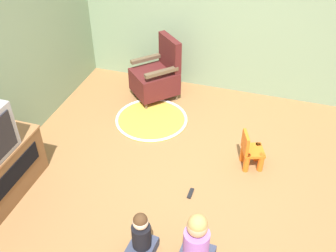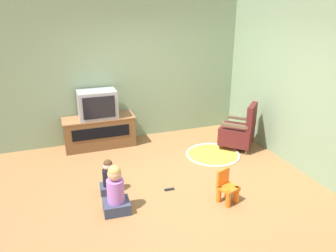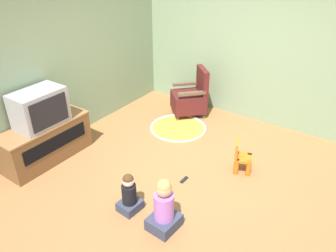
{
  "view_description": "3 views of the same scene",
  "coord_description": "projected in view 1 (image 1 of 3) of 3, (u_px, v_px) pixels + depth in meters",
  "views": [
    {
      "loc": [
        -3.08,
        -0.81,
        3.26
      ],
      "look_at": [
        -0.05,
        0.15,
        0.84
      ],
      "focal_mm": 42.0,
      "sensor_mm": 36.0,
      "label": 1
    },
    {
      "loc": [
        -1.59,
        -4.2,
        2.68
      ],
      "look_at": [
        0.01,
        0.31,
        0.87
      ],
      "focal_mm": 35.0,
      "sensor_mm": 36.0,
      "label": 2
    },
    {
      "loc": [
        -3.23,
        -2.03,
        2.93
      ],
      "look_at": [
        0.03,
        0.25,
        0.68
      ],
      "focal_mm": 35.0,
      "sensor_mm": 36.0,
      "label": 3
    }
  ],
  "objects": [
    {
      "name": "black_armchair",
      "position": [
        157.0,
        76.0,
        5.75
      ],
      "size": [
        0.8,
        0.8,
        0.91
      ],
      "rotation": [
        0.0,
        0.0,
        3.95
      ],
      "color": "brown",
      "rests_on": "ground_plane"
    },
    {
      "name": "child_watching_center",
      "position": [
        196.0,
        246.0,
        3.48
      ],
      "size": [
        0.37,
        0.33,
        0.69
      ],
      "rotation": [
        0.0,
        0.0,
        -0.06
      ],
      "color": "#33384C",
      "rests_on": "ground_plane"
    },
    {
      "name": "child_watching_left",
      "position": [
        141.0,
        237.0,
        3.64
      ],
      "size": [
        0.29,
        0.26,
        0.54
      ],
      "rotation": [
        0.0,
        0.0,
        -0.07
      ],
      "color": "#33384C",
      "rests_on": "ground_plane"
    },
    {
      "name": "wall_right",
      "position": [
        256.0,
        0.0,
        5.25
      ],
      "size": [
        0.12,
        5.25,
        2.81
      ],
      "color": "gray",
      "rests_on": "ground_plane"
    },
    {
      "name": "yellow_kid_chair",
      "position": [
        251.0,
        153.0,
        4.63
      ],
      "size": [
        0.32,
        0.32,
        0.48
      ],
      "rotation": [
        0.0,
        0.0,
        0.36
      ],
      "color": "orange",
      "rests_on": "ground_plane"
    },
    {
      "name": "play_mat",
      "position": [
        151.0,
        119.0,
        5.48
      ],
      "size": [
        1.01,
        1.01,
        0.04
      ],
      "color": "gold",
      "rests_on": "ground_plane"
    },
    {
      "name": "remote_control",
      "position": [
        191.0,
        193.0,
        4.37
      ],
      "size": [
        0.15,
        0.05,
        0.02
      ],
      "rotation": [
        0.0,
        0.0,
        3.11
      ],
      "color": "black",
      "rests_on": "ground_plane"
    },
    {
      "name": "ground_plane",
      "position": [
        181.0,
        183.0,
        4.5
      ],
      "size": [
        30.0,
        30.0,
        0.0
      ],
      "primitive_type": "plane",
      "color": "olive"
    }
  ]
}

